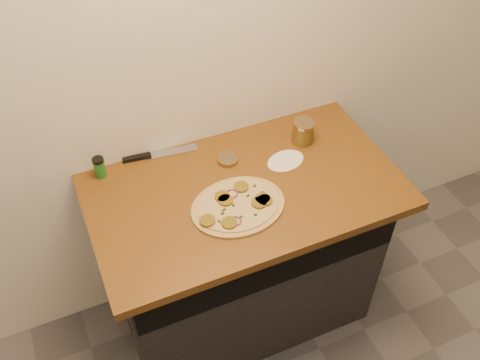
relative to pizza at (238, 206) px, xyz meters
name	(u,v)px	position (x,y,z in m)	size (l,w,h in m)	color
cabinet	(241,255)	(0.07, 0.12, -0.48)	(1.10, 0.60, 0.86)	black
countertop	(245,190)	(0.07, 0.09, -0.03)	(1.20, 0.70, 0.04)	brown
pizza	(238,206)	(0.00, 0.00, 0.00)	(0.37, 0.37, 0.02)	tan
chefs_knife	(154,155)	(-0.20, 0.40, 0.00)	(0.31, 0.07, 0.02)	#B7BAC1
mason_jar_lid	(228,159)	(0.06, 0.25, 0.00)	(0.08, 0.08, 0.02)	#967C57
salsa_jar	(303,132)	(0.40, 0.24, 0.04)	(0.09, 0.09, 0.10)	maroon
spice_shaker	(100,167)	(-0.42, 0.37, 0.04)	(0.04, 0.04, 0.09)	#216923
flour_spill	(286,161)	(0.28, 0.16, -0.01)	(0.16, 0.16, 0.00)	silver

